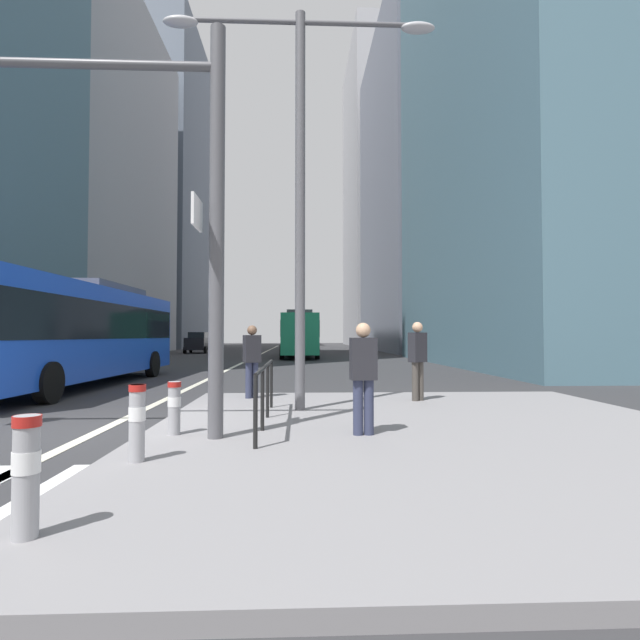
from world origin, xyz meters
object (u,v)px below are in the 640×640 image
Objects in this scene: pedestrian_far at (252,358)px; city_bus_red_distant at (298,334)px; car_receding_near at (297,342)px; bollard_left at (137,419)px; car_oncoming_mid at (198,342)px; traffic_signal_gantry at (73,162)px; pedestrian_waiting at (418,357)px; street_lamp_post at (300,153)px; city_bus_blue_oncoming at (76,329)px; bollard_front at (26,470)px; pedestrian_walking at (363,373)px; bollard_right at (174,405)px; city_bus_red_receding at (299,333)px.

city_bus_red_distant is at bearing 88.78° from pedestrian_far.
car_receding_near is 42.26m from bollard_left.
city_bus_red_distant is at bearing 89.40° from car_receding_near.
bollard_left is at bearing -79.44° from car_oncoming_mid.
traffic_signal_gantry is 7.69m from pedestrian_waiting.
car_oncoming_mid is 0.53× the size of street_lamp_post.
city_bus_blue_oncoming reaches higher than bollard_front.
street_lamp_post reaches higher than city_bus_red_distant.
bollard_front is 8.03m from pedestrian_far.
traffic_signal_gantry is 5.84m from pedestrian_far.
city_bus_red_distant is 12.94× the size of bollard_left.
bollard_left is at bearing -92.26° from car_receding_near.
car_oncoming_mid is at bearing 94.49° from city_bus_blue_oncoming.
bollard_left is 0.54× the size of pedestrian_walking.
pedestrian_walking reaches higher than bollard_right.
car_oncoming_mid is 2.50× the size of pedestrian_far.
bollard_front is at bearing -67.39° from city_bus_blue_oncoming.
car_oncoming_mid is (-2.40, 30.50, -0.85)m from city_bus_blue_oncoming.
bollard_left is 0.50× the size of pedestrian_waiting.
bollard_right is 0.46× the size of pedestrian_far.
traffic_signal_gantry is at bearing -66.44° from city_bus_blue_oncoming.
pedestrian_waiting reaches higher than bollard_left.
city_bus_red_receding is 26.43m from pedestrian_waiting.
city_bus_red_receding is at bearing 86.51° from bollard_right.
city_bus_red_distant is 2.71× the size of car_oncoming_mid.
city_bus_red_distant is at bearing 90.23° from city_bus_red_receding.
bollard_left is 0.52× the size of pedestrian_far.
city_bus_red_receding reaches higher than car_receding_near.
city_bus_red_receding is 13.19× the size of bollard_left.
bollard_right is (7.58, -38.91, -0.40)m from car_oncoming_mid.
bollard_right is (-1.74, -51.04, -1.25)m from city_bus_red_distant.
pedestrian_walking is (7.99, -8.54, -0.77)m from city_bus_blue_oncoming.
city_bus_red_distant is at bearing 88.05° from bollard_right.
city_bus_red_distant is 14.80× the size of bollard_right.
pedestrian_walking is at bearing 2.03° from traffic_signal_gantry.
car_oncoming_mid is at bearing 99.91° from bollard_front.
traffic_signal_gantry reaches higher than bollard_left.
pedestrian_far is (-0.89, -36.42, 0.11)m from car_receding_near.
street_lamp_post is 4.51× the size of pedestrian_waiting.
bollard_front is 0.99× the size of bollard_left.
car_receding_near reaches higher than pedestrian_waiting.
bollard_left is at bearing -97.62° from pedestrian_far.
pedestrian_far is (0.74, 4.24, 0.51)m from bollard_right.
pedestrian_walking is at bearing 50.79° from bollard_front.
city_bus_blue_oncoming is 2.66× the size of car_receding_near.
street_lamp_post reaches higher than traffic_signal_gantry.
bollard_front is 8.72m from pedestrian_waiting.
city_bus_blue_oncoming reaches higher than car_receding_near.
car_receding_near is at bearing 94.48° from pedestrian_waiting.
traffic_signal_gantry reaches higher than bollard_front.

